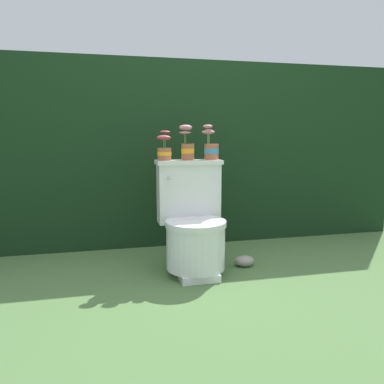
# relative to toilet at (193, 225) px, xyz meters

# --- Properties ---
(ground_plane) EXTENTS (12.00, 12.00, 0.00)m
(ground_plane) POSITION_rel_toilet_xyz_m (0.06, -0.07, -0.32)
(ground_plane) COLOR #4C703D
(hedge_backdrop) EXTENTS (4.04, 1.05, 1.55)m
(hedge_backdrop) POSITION_rel_toilet_xyz_m (0.06, 1.15, 0.45)
(hedge_backdrop) COLOR black
(hedge_backdrop) RESTS_ON ground
(toilet) EXTENTS (0.46, 0.51, 0.77)m
(toilet) POSITION_rel_toilet_xyz_m (0.00, 0.00, 0.00)
(toilet) COLOR silver
(toilet) RESTS_ON ground
(potted_plant_left) EXTENTS (0.10, 0.10, 0.21)m
(potted_plant_left) POSITION_rel_toilet_xyz_m (-0.17, 0.14, 0.51)
(potted_plant_left) COLOR #9E5638
(potted_plant_left) RESTS_ON toilet
(potted_plant_midleft) EXTENTS (0.10, 0.09, 0.25)m
(potted_plant_midleft) POSITION_rel_toilet_xyz_m (-0.01, 0.13, 0.54)
(potted_plant_midleft) COLOR #9E5638
(potted_plant_midleft) RESTS_ON toilet
(potted_plant_middle) EXTENTS (0.12, 0.11, 0.25)m
(potted_plant_middle) POSITION_rel_toilet_xyz_m (0.17, 0.16, 0.53)
(potted_plant_middle) COLOR #9E5638
(potted_plant_middle) RESTS_ON toilet
(garden_stone) EXTENTS (0.14, 0.11, 0.08)m
(garden_stone) POSITION_rel_toilet_xyz_m (0.38, 0.00, -0.29)
(garden_stone) COLOR gray
(garden_stone) RESTS_ON ground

